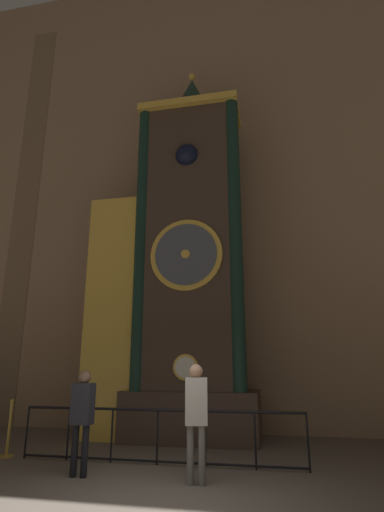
{
  "coord_description": "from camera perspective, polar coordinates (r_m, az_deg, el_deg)",
  "views": [
    {
      "loc": [
        1.63,
        -5.29,
        1.72
      ],
      "look_at": [
        -0.48,
        4.8,
        4.57
      ],
      "focal_mm": 28.0,
      "sensor_mm": 36.0,
      "label": 1
    }
  ],
  "objects": [
    {
      "name": "cathedral_back_wall",
      "position": [
        13.17,
        2.98,
        12.79
      ],
      "size": [
        24.0,
        0.32,
        15.91
      ],
      "color": "#997A5B",
      "rests_on": "ground_plane"
    },
    {
      "name": "ground_plane",
      "position": [
        5.79,
        -6.02,
        -32.63
      ],
      "size": [
        28.0,
        28.0,
        0.0
      ],
      "primitive_type": "plane",
      "color": "brown"
    },
    {
      "name": "clock_tower",
      "position": [
        10.67,
        -2.29,
        -1.74
      ],
      "size": [
        4.36,
        1.77,
        10.37
      ],
      "color": "#423328",
      "rests_on": "ground_plane"
    },
    {
      "name": "stanchion_post",
      "position": [
        9.4,
        -24.78,
        -22.49
      ],
      "size": [
        0.28,
        0.28,
        1.08
      ],
      "color": "#B28E33",
      "rests_on": "ground_plane"
    },
    {
      "name": "railing_fence",
      "position": [
        8.04,
        -4.97,
        -23.85
      ],
      "size": [
        5.38,
        0.05,
        0.96
      ],
      "color": "black",
      "rests_on": "ground_plane"
    },
    {
      "name": "visitor_far",
      "position": [
        6.69,
        0.58,
        -21.12
      ],
      "size": [
        0.38,
        0.3,
        1.75
      ],
      "rotation": [
        0.0,
        0.0,
        0.26
      ],
      "color": "#58554F",
      "rests_on": "ground_plane"
    },
    {
      "name": "visitor_near",
      "position": [
        7.36,
        -15.39,
        -20.58
      ],
      "size": [
        0.35,
        0.24,
        1.65
      ],
      "rotation": [
        0.0,
        0.0,
        -0.06
      ],
      "color": "black",
      "rests_on": "ground_plane"
    }
  ]
}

